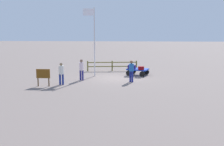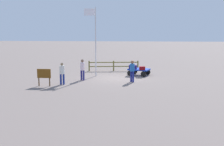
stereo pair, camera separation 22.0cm
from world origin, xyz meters
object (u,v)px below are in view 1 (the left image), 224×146
(worker_supervisor, at_px, (61,72))
(flagpole, at_px, (93,36))
(suitcase_grey, at_px, (132,67))
(worker_lead, at_px, (131,69))
(signboard, at_px, (43,75))
(worker_trailing, at_px, (81,68))
(luggage_cart, at_px, (137,70))
(suitcase_tan, at_px, (141,68))

(worker_supervisor, bearing_deg, flagpole, -116.30)
(suitcase_grey, distance_m, flagpole, 4.13)
(worker_lead, height_order, flagpole, flagpole)
(signboard, bearing_deg, worker_supervisor, -150.71)
(worker_trailing, xyz_separation_m, flagpole, (-0.68, -1.96, 2.38))
(luggage_cart, height_order, suitcase_grey, suitcase_grey)
(suitcase_grey, xyz_separation_m, worker_supervisor, (5.02, 4.12, 0.19))
(worker_supervisor, relative_size, signboard, 1.29)
(worker_trailing, distance_m, flagpole, 3.16)
(flagpole, distance_m, signboard, 5.82)
(worker_trailing, bearing_deg, signboard, 46.43)
(worker_supervisor, bearing_deg, signboard, 29.29)
(suitcase_tan, distance_m, worker_supervisor, 6.90)
(worker_lead, bearing_deg, flagpole, -37.51)
(suitcase_tan, xyz_separation_m, worker_trailing, (4.64, 1.99, 0.25))
(suitcase_tan, bearing_deg, suitcase_grey, -26.15)
(luggage_cart, relative_size, worker_trailing, 1.23)
(suitcase_tan, relative_size, flagpole, 0.09)
(suitcase_tan, relative_size, worker_lead, 0.30)
(suitcase_grey, bearing_deg, worker_lead, 88.95)
(worker_trailing, bearing_deg, suitcase_tan, -156.73)
(suitcase_grey, height_order, worker_supervisor, worker_supervisor)
(luggage_cart, bearing_deg, signboard, 37.05)
(luggage_cart, relative_size, signboard, 1.66)
(suitcase_grey, relative_size, worker_supervisor, 0.44)
(luggage_cart, distance_m, worker_trailing, 5.13)
(worker_lead, xyz_separation_m, signboard, (6.08, 1.92, -0.17))
(worker_supervisor, relative_size, flagpole, 0.28)
(luggage_cart, height_order, worker_trailing, worker_trailing)
(suitcase_grey, bearing_deg, worker_trailing, 31.47)
(worker_trailing, bearing_deg, worker_lead, 173.26)
(worker_lead, distance_m, signboard, 6.38)
(worker_trailing, bearing_deg, flagpole, -109.28)
(luggage_cart, bearing_deg, suitcase_grey, 27.40)
(worker_lead, distance_m, worker_supervisor, 5.14)
(luggage_cart, bearing_deg, suitcase_tan, 113.05)
(flagpole, height_order, signboard, flagpole)
(worker_trailing, distance_m, worker_supervisor, 2.09)
(suitcase_tan, relative_size, suitcase_grey, 0.71)
(luggage_cart, relative_size, worker_lead, 1.23)
(suitcase_tan, distance_m, worker_trailing, 5.05)
(worker_lead, xyz_separation_m, flagpole, (3.14, -2.41, 2.36))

